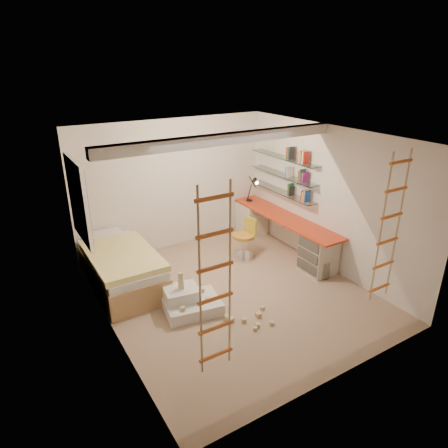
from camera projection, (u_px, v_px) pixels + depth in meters
floor at (233, 293)px, 6.66m from camera, size 4.50×4.50×0.00m
ceiling_beam at (224, 139)px, 5.93m from camera, size 4.00×0.18×0.16m
window_frame at (78, 201)px, 6.30m from camera, size 0.06×1.15×1.35m
window_blind at (81, 200)px, 6.32m from camera, size 0.02×1.00×1.20m
rope_ladder_left at (215, 283)px, 4.05m from camera, size 0.41×0.04×2.13m
rope_ladder_right at (389, 229)px, 5.34m from camera, size 0.41×0.04×2.13m
waste_bin at (323, 269)px, 7.12m from camera, size 0.25×0.25×0.31m
desk at (282, 232)px, 8.01m from camera, size 0.56×2.80×0.75m
shelves at (283, 175)px, 7.87m from camera, size 0.25×1.80×0.71m
bed at (122, 268)px, 6.79m from camera, size 1.02×2.00×0.69m
task_lamp at (254, 186)px, 8.46m from camera, size 0.14×0.36×0.57m
swivel_chair at (244, 244)px, 7.74m from camera, size 0.52×0.52×0.82m
play_platform at (189, 302)px, 6.17m from camera, size 0.94×0.79×0.37m
toy_blocks at (224, 306)px, 5.99m from camera, size 1.24×1.14×0.64m
books at (284, 167)px, 7.81m from camera, size 0.14×0.70×0.92m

